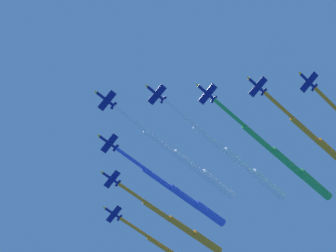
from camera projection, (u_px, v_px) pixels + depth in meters
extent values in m
cylinder|color=navy|center=(106.00, 100.00, 179.43)|extent=(5.00, 8.80, 1.44)
cone|color=yellow|center=(95.00, 91.00, 177.63)|extent=(1.78, 1.75, 1.36)
cylinder|color=black|center=(116.00, 107.00, 181.13)|extent=(1.23, 0.99, 1.08)
ellipsoid|color=black|center=(102.00, 96.00, 179.16)|extent=(1.66, 2.13, 0.92)
cube|color=navy|center=(107.00, 101.00, 179.58)|extent=(8.24, 5.67, 3.32)
cube|color=yellow|center=(113.00, 93.00, 179.53)|extent=(1.57, 2.38, 0.36)
cube|color=yellow|center=(101.00, 108.00, 179.76)|extent=(1.57, 2.38, 0.36)
cube|color=navy|center=(114.00, 106.00, 180.78)|extent=(3.19, 2.23, 1.31)
cube|color=yellow|center=(113.00, 105.00, 181.67)|extent=(1.33, 1.62, 1.80)
cylinder|color=white|center=(132.00, 120.00, 184.04)|extent=(9.09, 17.25, 1.83)
cylinder|color=white|center=(161.00, 143.00, 189.66)|extent=(9.92, 17.62, 2.74)
cylinder|color=white|center=(190.00, 164.00, 195.25)|extent=(10.76, 18.00, 3.65)
cylinder|color=white|center=(218.00, 184.00, 200.84)|extent=(11.59, 18.37, 4.57)
cylinder|color=navy|center=(156.00, 94.00, 179.83)|extent=(4.93, 8.80, 1.41)
cone|color=yellow|center=(146.00, 85.00, 178.02)|extent=(1.75, 1.73, 1.34)
cylinder|color=black|center=(165.00, 101.00, 181.54)|extent=(1.21, 0.98, 1.06)
ellipsoid|color=black|center=(152.00, 90.00, 179.55)|extent=(1.63, 2.12, 0.90)
cube|color=navy|center=(157.00, 95.00, 179.98)|extent=(8.35, 5.68, 3.02)
cube|color=yellow|center=(164.00, 87.00, 179.79)|extent=(1.56, 2.38, 0.33)
cube|color=yellow|center=(151.00, 102.00, 180.29)|extent=(1.56, 2.38, 0.33)
cube|color=navy|center=(163.00, 100.00, 181.19)|extent=(3.22, 2.23, 1.19)
cube|color=yellow|center=(163.00, 99.00, 182.07)|extent=(1.27, 1.59, 1.83)
cylinder|color=white|center=(182.00, 115.00, 184.69)|extent=(9.52, 18.54, 1.80)
cylinder|color=white|center=(212.00, 141.00, 190.79)|extent=(10.34, 18.90, 2.69)
cylinder|color=white|center=(241.00, 163.00, 196.84)|extent=(11.16, 19.27, 3.59)
cylinder|color=white|center=(268.00, 185.00, 202.90)|extent=(11.98, 19.63, 4.49)
cylinder|color=navy|center=(108.00, 143.00, 188.77)|extent=(5.09, 8.77, 1.44)
cone|color=yellow|center=(98.00, 135.00, 186.99)|extent=(1.78, 1.75, 1.36)
cylinder|color=black|center=(118.00, 149.00, 190.44)|extent=(1.23, 1.00, 1.08)
ellipsoid|color=black|center=(104.00, 139.00, 188.51)|extent=(1.67, 2.13, 0.92)
cube|color=navy|center=(109.00, 143.00, 188.91)|extent=(8.23, 5.74, 3.33)
cube|color=yellow|center=(115.00, 136.00, 188.85)|extent=(1.59, 2.37, 0.36)
cube|color=yellow|center=(103.00, 151.00, 189.10)|extent=(1.59, 2.37, 0.36)
cube|color=navy|center=(116.00, 148.00, 190.10)|extent=(3.18, 2.26, 1.31)
cube|color=yellow|center=(115.00, 147.00, 190.99)|extent=(1.35, 1.62, 1.80)
cylinder|color=blue|center=(132.00, 160.00, 193.11)|extent=(8.71, 15.97, 1.83)
cylinder|color=blue|center=(159.00, 179.00, 198.25)|extent=(9.54, 16.36, 2.74)
cylinder|color=blue|center=(185.00, 197.00, 203.37)|extent=(10.37, 16.74, 3.66)
cylinder|color=blue|center=(210.00, 213.00, 208.49)|extent=(11.20, 17.13, 4.57)
cylinder|color=navy|center=(207.00, 93.00, 176.50)|extent=(4.99, 8.80, 1.43)
cone|color=yellow|center=(197.00, 85.00, 174.70)|extent=(1.77, 1.74, 1.36)
cylinder|color=black|center=(216.00, 101.00, 178.20)|extent=(1.23, 0.99, 1.08)
ellipsoid|color=black|center=(203.00, 90.00, 176.23)|extent=(1.65, 2.13, 0.92)
cube|color=navy|center=(208.00, 94.00, 176.65)|extent=(8.25, 5.67, 3.30)
cube|color=yellow|center=(214.00, 86.00, 176.59)|extent=(1.57, 2.38, 0.36)
cube|color=yellow|center=(201.00, 102.00, 176.84)|extent=(1.57, 2.38, 0.36)
cube|color=navy|center=(214.00, 99.00, 177.85)|extent=(3.19, 2.23, 1.30)
cube|color=yellow|center=(213.00, 99.00, 178.74)|extent=(1.33, 1.62, 1.80)
cylinder|color=green|center=(232.00, 114.00, 181.30)|extent=(9.55, 18.35, 1.83)
cylinder|color=green|center=(260.00, 140.00, 187.30)|extent=(10.39, 18.72, 2.74)
cylinder|color=green|center=(288.00, 163.00, 193.28)|extent=(11.22, 19.09, 3.65)
cylinder|color=green|center=(315.00, 184.00, 199.25)|extent=(12.05, 19.47, 4.56)
cylinder|color=navy|center=(111.00, 178.00, 199.80)|extent=(5.09, 8.76, 1.42)
cone|color=yellow|center=(101.00, 172.00, 198.03)|extent=(1.77, 1.75, 1.35)
cylinder|color=black|center=(120.00, 184.00, 201.47)|extent=(1.22, 0.99, 1.07)
ellipsoid|color=black|center=(107.00, 176.00, 199.54)|extent=(1.67, 2.13, 0.91)
cube|color=navy|center=(112.00, 179.00, 199.95)|extent=(8.29, 5.78, 3.17)
cube|color=yellow|center=(118.00, 172.00, 199.80)|extent=(1.60, 2.38, 0.35)
cube|color=yellow|center=(106.00, 186.00, 200.22)|extent=(1.60, 2.38, 0.35)
cube|color=navy|center=(118.00, 183.00, 201.13)|extent=(3.20, 2.27, 1.25)
cube|color=yellow|center=(118.00, 182.00, 202.02)|extent=(1.31, 1.61, 1.82)
cylinder|color=orange|center=(133.00, 194.00, 204.13)|extent=(8.68, 15.88, 1.81)
cylinder|color=orange|center=(158.00, 212.00, 209.24)|extent=(9.50, 16.27, 2.72)
cylinder|color=orange|center=(183.00, 227.00, 214.32)|extent=(10.32, 16.65, 3.62)
cylinder|color=orange|center=(207.00, 242.00, 219.39)|extent=(11.14, 17.03, 4.53)
cylinder|color=navy|center=(257.00, 86.00, 177.75)|extent=(5.06, 8.76, 1.41)
cone|color=yellow|center=(248.00, 78.00, 175.97)|extent=(1.76, 1.74, 1.34)
cylinder|color=black|center=(266.00, 93.00, 179.42)|extent=(1.21, 0.99, 1.06)
ellipsoid|color=black|center=(253.00, 82.00, 177.49)|extent=(1.66, 2.12, 0.90)
cube|color=navy|center=(258.00, 87.00, 177.89)|extent=(8.34, 5.79, 3.00)
cube|color=yellow|center=(265.00, 79.00, 177.68)|extent=(1.59, 2.38, 0.33)
cube|color=yellow|center=(251.00, 95.00, 178.24)|extent=(1.59, 2.38, 0.33)
cube|color=navy|center=(264.00, 92.00, 179.08)|extent=(3.22, 2.28, 1.19)
cube|color=yellow|center=(263.00, 91.00, 179.97)|extent=(1.28, 1.59, 1.83)
cylinder|color=orange|center=(280.00, 107.00, 182.41)|extent=(9.55, 17.85, 1.79)
cylinder|color=orange|center=(307.00, 132.00, 188.21)|extent=(10.36, 18.23, 2.69)
cylinder|color=orange|center=(333.00, 154.00, 193.95)|extent=(11.18, 18.61, 3.59)
cylinder|color=navy|center=(113.00, 213.00, 209.29)|extent=(5.06, 8.78, 1.44)
cone|color=yellow|center=(104.00, 208.00, 207.50)|extent=(1.79, 1.75, 1.37)
cylinder|color=black|center=(121.00, 219.00, 210.97)|extent=(1.23, 1.00, 1.08)
ellipsoid|color=black|center=(109.00, 211.00, 209.03)|extent=(1.67, 2.13, 0.92)
cube|color=navy|center=(114.00, 214.00, 209.44)|extent=(8.20, 5.69, 3.43)
cube|color=yellow|center=(119.00, 207.00, 209.42)|extent=(1.58, 2.38, 0.37)
cube|color=yellow|center=(109.00, 221.00, 209.58)|extent=(1.58, 2.38, 0.37)
cube|color=navy|center=(120.00, 218.00, 210.63)|extent=(3.17, 2.24, 1.35)
cube|color=yellow|center=(119.00, 217.00, 211.52)|extent=(1.36, 1.63, 1.79)
cylinder|color=orange|center=(136.00, 229.00, 214.09)|extent=(9.82, 18.57, 1.84)
cylinder|color=orange|center=(164.00, 248.00, 220.13)|extent=(10.66, 18.95, 2.76)
cylinder|color=navy|center=(308.00, 81.00, 177.15)|extent=(4.99, 8.80, 1.43)
cone|color=yellow|center=(299.00, 73.00, 175.35)|extent=(1.77, 1.74, 1.36)
cylinder|color=black|center=(316.00, 89.00, 178.84)|extent=(1.23, 0.99, 1.07)
ellipsoid|color=black|center=(304.00, 78.00, 176.88)|extent=(1.65, 2.13, 0.92)
cube|color=navy|center=(309.00, 82.00, 177.29)|extent=(8.25, 5.67, 3.29)
cube|color=yellow|center=(316.00, 74.00, 177.23)|extent=(1.57, 2.38, 0.36)
cube|color=yellow|center=(302.00, 90.00, 177.49)|extent=(1.57, 2.38, 0.36)
cube|color=navy|center=(314.00, 87.00, 178.50)|extent=(3.19, 2.23, 1.30)
cube|color=yellow|center=(313.00, 87.00, 179.38)|extent=(1.33, 1.62, 1.81)
cylinder|color=orange|center=(330.00, 102.00, 181.86)|extent=(9.35, 17.86, 1.82)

